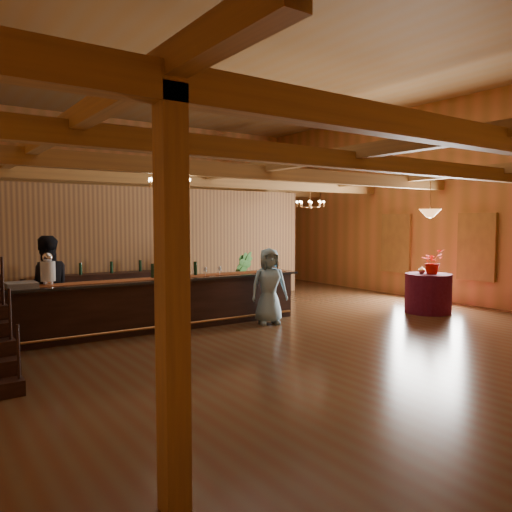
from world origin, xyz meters
TOP-DOWN VIEW (x-y plane):
  - floor at (0.00, 0.00)m, footprint 14.00×14.00m
  - ceiling at (0.00, 0.00)m, footprint 14.00×14.00m
  - wall_back at (0.00, 7.00)m, footprint 12.00×0.10m
  - wall_right at (6.00, 0.00)m, footprint 0.10×14.00m
  - beam_grid at (0.00, 0.51)m, footprint 11.90×13.90m
  - support_posts at (0.00, -0.50)m, footprint 9.20×10.20m
  - partition_wall at (-0.50, 3.50)m, footprint 9.00×0.18m
  - window_right_front at (5.95, -1.60)m, footprint 0.12×1.05m
  - window_right_back at (5.95, 1.00)m, footprint 0.12×1.05m
  - backroom_boxes at (-0.29, 5.50)m, footprint 4.10×0.60m
  - tasting_bar at (-1.85, 0.50)m, footprint 6.32×1.04m
  - beverage_dispenser at (-4.05, 0.63)m, footprint 0.26×0.26m
  - glass_rack_tray at (-4.52, 0.55)m, footprint 0.50×0.50m
  - raffle_drum at (0.80, 0.35)m, footprint 0.34×0.24m
  - bar_bottle_0 at (-2.03, 0.63)m, footprint 0.07×0.07m
  - bar_bottle_1 at (-1.34, 0.60)m, footprint 0.07×0.07m
  - bar_bottle_2 at (-1.07, 0.59)m, footprint 0.07×0.07m
  - backbar_shelf at (-2.04, 3.13)m, footprint 3.41×0.97m
  - round_table at (4.17, -1.45)m, footprint 1.09×1.09m
  - chandelier_left at (-2.05, -0.25)m, footprint 0.80×0.80m
  - chandelier_right at (3.38, 1.99)m, footprint 0.80×0.80m
  - pendant_lamp at (4.17, -1.45)m, footprint 0.52×0.52m
  - bartender at (-1.49, 1.22)m, footprint 0.58×0.41m
  - staff_second at (-3.97, 1.18)m, footprint 1.00×0.81m
  - guest at (0.24, -0.30)m, footprint 0.93×0.76m
  - floor_plant at (1.20, 2.35)m, footprint 0.90×0.79m
  - table_flowers at (4.24, -1.50)m, footprint 0.54×0.47m
  - table_vase at (4.09, -1.32)m, footprint 0.15×0.15m

SIDE VIEW (x-z plane):
  - floor at x=0.00m, z-range 0.00..0.00m
  - round_table at x=4.17m, z-range 0.00..0.94m
  - backbar_shelf at x=-2.04m, z-range 0.00..0.95m
  - backroom_boxes at x=-0.29m, z-range -0.02..1.08m
  - tasting_bar at x=-1.85m, z-range 0.00..1.06m
  - floor_plant at x=1.20m, z-range 0.00..1.40m
  - bartender at x=-1.49m, z-range 0.00..1.52m
  - guest at x=0.24m, z-range 0.00..1.63m
  - staff_second at x=-3.97m, z-range 0.00..1.94m
  - table_vase at x=4.09m, z-range 0.94..1.23m
  - glass_rack_tray at x=-4.52m, z-range 1.05..1.15m
  - bar_bottle_0 at x=-2.03m, z-range 1.05..1.35m
  - bar_bottle_1 at x=-1.34m, z-range 1.05..1.35m
  - bar_bottle_2 at x=-1.07m, z-range 1.05..1.35m
  - raffle_drum at x=0.80m, z-range 1.07..1.37m
  - table_flowers at x=4.24m, z-range 0.94..1.54m
  - beverage_dispenser at x=-4.05m, z-range 1.04..1.64m
  - window_right_front at x=5.95m, z-range 0.67..2.42m
  - window_right_back at x=5.95m, z-range 0.67..2.42m
  - partition_wall at x=-0.50m, z-range 0.00..3.10m
  - support_posts at x=0.00m, z-range 0.00..3.20m
  - pendant_lamp at x=4.17m, z-range 1.95..2.85m
  - chandelier_right at x=3.38m, z-range 2.38..3.03m
  - wall_back at x=0.00m, z-range 0.00..5.50m
  - wall_right at x=6.00m, z-range 0.00..5.50m
  - chandelier_left at x=-2.05m, z-range 2.70..3.14m
  - beam_grid at x=0.00m, z-range 3.05..3.44m
  - ceiling at x=0.00m, z-range 5.50..5.50m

